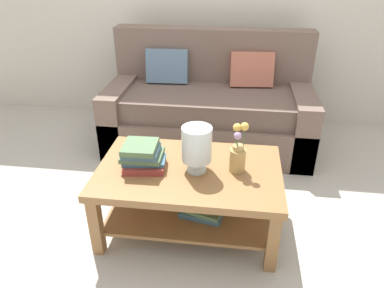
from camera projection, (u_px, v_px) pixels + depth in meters
The scene contains 6 objects.
ground_plane at pixel (185, 197), 2.86m from camera, with size 10.00×10.00×0.00m, color #B7B2A8.
couch at pixel (209, 108), 3.50m from camera, with size 1.90×0.90×1.06m.
coffee_table at pixel (190, 186), 2.41m from camera, with size 1.19×0.76×0.47m.
book_stack_main at pixel (143, 156), 2.33m from camera, with size 0.29×0.25×0.17m.
glass_hurricane_vase at pixel (197, 145), 2.24m from camera, with size 0.19×0.19×0.31m.
flower_pitcher at pixel (238, 154), 2.27m from camera, with size 0.11×0.10×0.34m.
Camera 1 is at (0.35, -2.28, 1.74)m, focal length 33.96 mm.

